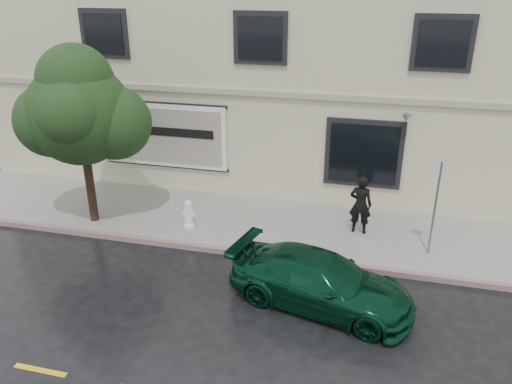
% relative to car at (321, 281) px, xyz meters
% --- Properties ---
extents(ground, '(90.00, 90.00, 0.00)m').
position_rel_car_xyz_m(ground, '(-2.63, 0.14, -0.60)').
color(ground, black).
rests_on(ground, ground).
extents(sidewalk, '(20.00, 3.50, 0.15)m').
position_rel_car_xyz_m(sidewalk, '(-2.63, 3.39, -0.53)').
color(sidewalk, '#9A9691').
rests_on(sidewalk, ground).
extents(curb, '(20.00, 0.18, 0.16)m').
position_rel_car_xyz_m(curb, '(-2.63, 1.64, -0.53)').
color(curb, slate).
rests_on(curb, ground).
extents(building, '(20.00, 8.12, 7.00)m').
position_rel_car_xyz_m(building, '(-2.63, 9.13, 2.90)').
color(building, beige).
rests_on(building, ground).
extents(billboard, '(4.30, 0.16, 2.20)m').
position_rel_car_xyz_m(billboard, '(-5.83, 5.05, 1.45)').
color(billboard, white).
rests_on(billboard, ground).
extents(car, '(4.46, 2.74, 1.21)m').
position_rel_car_xyz_m(car, '(0.00, 0.00, 0.00)').
color(car, '#08321F').
rests_on(car, ground).
extents(pedestrian, '(0.66, 0.46, 1.70)m').
position_rel_car_xyz_m(pedestrian, '(0.65, 3.48, 0.40)').
color(pedestrian, black).
rests_on(pedestrian, sidewalk).
extents(umbrella, '(1.08, 1.08, 0.67)m').
position_rel_car_xyz_m(umbrella, '(0.65, 3.48, 1.58)').
color(umbrella, black).
rests_on(umbrella, pedestrian).
extents(street_tree, '(2.84, 2.84, 4.66)m').
position_rel_car_xyz_m(street_tree, '(-7.04, 2.34, 2.77)').
color(street_tree, '#322316').
rests_on(street_tree, sidewalk).
extents(fire_hydrant, '(0.34, 0.32, 0.83)m').
position_rel_car_xyz_m(fire_hydrant, '(-4.13, 2.60, -0.05)').
color(fire_hydrant, white).
rests_on(fire_hydrant, sidewalk).
extents(sign_pole, '(0.31, 0.05, 2.54)m').
position_rel_car_xyz_m(sign_pole, '(2.50, 2.72, 1.07)').
color(sign_pole, gray).
rests_on(sign_pole, sidewalk).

